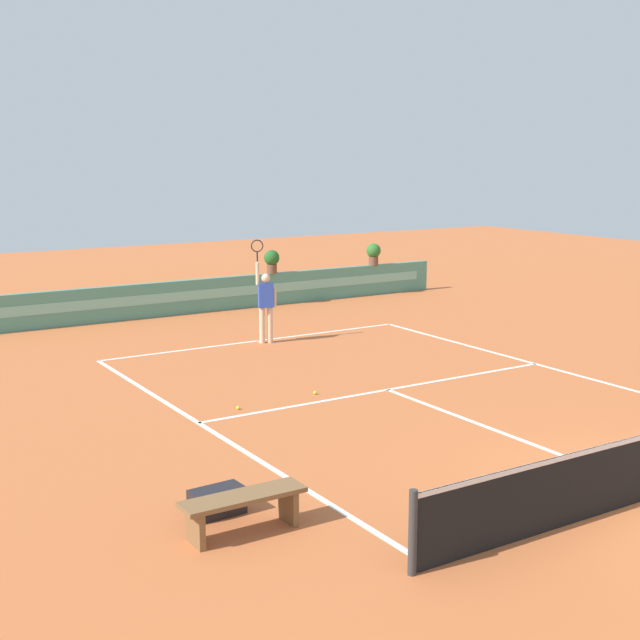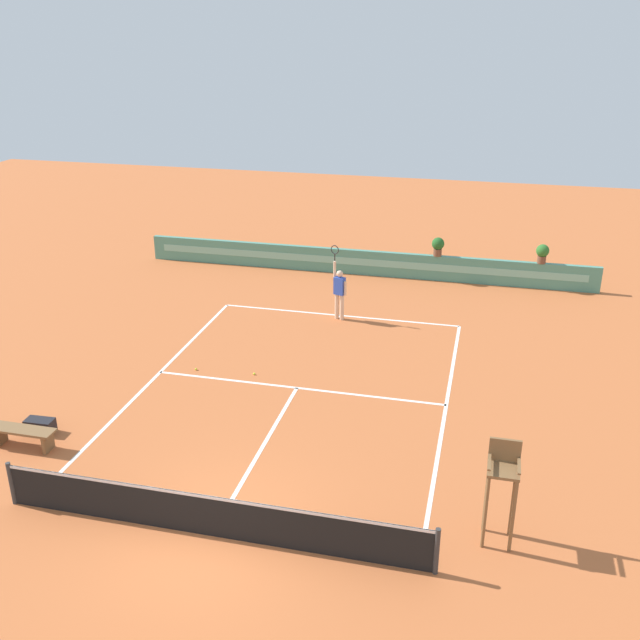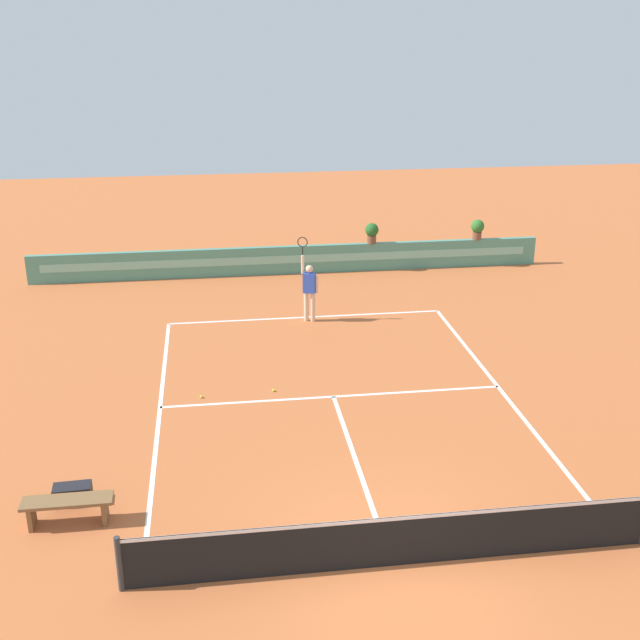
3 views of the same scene
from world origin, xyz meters
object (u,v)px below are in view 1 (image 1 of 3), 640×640
object	(u,v)px
tennis_player	(266,301)
potted_plant_right	(272,260)
tennis_ball_mid_court	(315,393)
potted_plant_far_right	(374,253)
gear_bag	(217,502)
bench_courtside	(243,505)
tennis_ball_near_baseline	(238,408)

from	to	relation	value
tennis_player	potted_plant_right	world-z (taller)	tennis_player
tennis_player	tennis_ball_mid_court	size ratio (longest dim) A/B	38.01
potted_plant_right	tennis_player	bearing A→B (deg)	-120.61
tennis_player	potted_plant_far_right	distance (m)	8.27
potted_plant_far_right	gear_bag	bearing A→B (deg)	-131.89
gear_bag	tennis_ball_mid_court	distance (m)	5.92
potted_plant_right	potted_plant_far_right	world-z (taller)	same
bench_courtside	tennis_player	xyz separation A→B (m)	(5.57, 9.63, 0.67)
potted_plant_right	potted_plant_far_right	bearing A→B (deg)	0.00
bench_courtside	potted_plant_far_right	xyz separation A→B (m)	(12.30, 14.43, 1.04)
tennis_ball_mid_court	potted_plant_right	world-z (taller)	potted_plant_right
bench_courtside	tennis_ball_near_baseline	xyz separation A→B (m)	(2.35, 4.81, -0.34)
bench_courtside	potted_plant_far_right	size ratio (longest dim) A/B	2.21
potted_plant_right	tennis_ball_mid_court	bearing A→B (deg)	-114.43
gear_bag	potted_plant_right	xyz separation A→B (m)	(8.45, 13.74, 1.23)
bench_courtside	gear_bag	world-z (taller)	bench_courtside
tennis_ball_near_baseline	potted_plant_right	bearing A→B (deg)	57.79
bench_courtside	tennis_ball_near_baseline	bearing A→B (deg)	63.91
potted_plant_right	potted_plant_far_right	size ratio (longest dim) A/B	1.00
bench_courtside	gear_bag	bearing A→B (deg)	92.57
tennis_ball_near_baseline	potted_plant_far_right	world-z (taller)	potted_plant_far_right
tennis_player	potted_plant_right	xyz separation A→B (m)	(2.84, 4.80, 0.36)
tennis_player	tennis_ball_near_baseline	world-z (taller)	tennis_player
tennis_ball_mid_court	potted_plant_right	distance (m)	10.53
tennis_ball_near_baseline	tennis_ball_mid_court	world-z (taller)	same
tennis_ball_near_baseline	potted_plant_right	world-z (taller)	potted_plant_right
potted_plant_right	potted_plant_far_right	xyz separation A→B (m)	(3.88, 0.00, 0.00)
gear_bag	tennis_player	size ratio (longest dim) A/B	0.27
gear_bag	tennis_ball_near_baseline	size ratio (longest dim) A/B	10.29
tennis_ball_mid_court	potted_plant_right	xyz separation A→B (m)	(4.32, 9.50, 1.38)
gear_bag	tennis_ball_mid_court	xyz separation A→B (m)	(4.13, 4.24, -0.15)
bench_courtside	potted_plant_right	distance (m)	16.74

